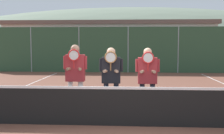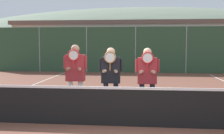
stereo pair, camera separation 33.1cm
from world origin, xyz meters
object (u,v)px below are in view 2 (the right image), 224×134
at_px(player_center_left, 111,75).
at_px(car_left_of_center, 132,56).
at_px(player_leftmost, 75,73).
at_px(car_far_left, 64,55).
at_px(player_center_right, 147,76).
at_px(car_center, 204,57).

bearing_deg(player_center_left, car_left_of_center, 89.82).
distance_m(player_leftmost, car_far_left, 14.95).
bearing_deg(car_far_left, player_center_right, -66.30).
relative_size(player_center_left, car_left_of_center, 0.38).
height_order(player_leftmost, car_left_of_center, player_leftmost).
distance_m(player_center_left, player_center_right, 0.94).
distance_m(car_far_left, car_center, 10.76).
bearing_deg(player_center_left, player_center_right, -0.64).
xyz_separation_m(player_leftmost, car_far_left, (-4.40, 14.29, -0.21)).
bearing_deg(car_left_of_center, player_center_left, -90.18).
distance_m(player_leftmost, car_center, 15.74).
distance_m(player_center_left, car_left_of_center, 14.15).
height_order(player_center_left, car_center, player_center_left).
bearing_deg(car_far_left, player_leftmost, -72.88).
xyz_separation_m(player_leftmost, player_center_left, (0.95, -0.03, -0.05)).
height_order(player_center_left, car_far_left, player_center_left).
distance_m(player_center_right, car_far_left, 15.64).
bearing_deg(car_far_left, car_left_of_center, -1.73).
height_order(player_leftmost, car_center, player_leftmost).
height_order(car_left_of_center, car_center, car_left_of_center).
distance_m(car_left_of_center, car_center, 5.37).
distance_m(player_center_left, car_center, 15.41).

